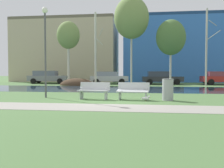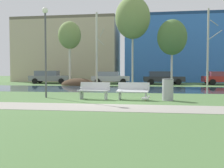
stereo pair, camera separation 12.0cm
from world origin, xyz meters
name	(u,v)px [view 2 (the right image)]	position (x,y,z in m)	size (l,w,h in m)	color
ground_plane	(129,88)	(0.00, 10.00, 0.00)	(120.00, 120.00, 0.00)	#4C703D
paved_path_strip	(102,107)	(0.00, -2.21, 0.01)	(60.00, 2.13, 0.01)	gray
river_band	(128,89)	(0.00, 9.02, 0.00)	(80.00, 7.79, 0.01)	#284256
soil_mound	(78,85)	(-5.63, 14.26, 0.00)	(3.64, 2.50, 1.46)	#423021
bench_left	(94,90)	(-0.98, 0.79, 0.47)	(1.66, 0.75, 0.87)	#B2B5B7
bench_right	(133,90)	(1.01, 0.79, 0.47)	(1.66, 0.75, 0.87)	#B2B5B7
trash_bin	(168,89)	(2.70, 0.76, 0.55)	(0.56, 0.56, 1.06)	#999B9E
seagull	(146,98)	(1.65, 0.39, 0.13)	(0.46, 0.17, 0.27)	white
streetlamp	(45,37)	(-3.75, 1.29, 3.29)	(0.32, 0.32, 4.86)	#4C4C51
birch_far_left	(70,36)	(-6.98, 15.67, 5.35)	(2.49, 2.49, 6.92)	beige
birch_left	(97,48)	(-3.79, 14.90, 3.84)	(0.96, 1.66, 7.59)	beige
birch_center_left	(133,18)	(-0.06, 15.07, 6.92)	(3.58, 3.58, 9.08)	#BCB7A8
birch_center	(172,37)	(3.85, 14.24, 4.76)	(2.89, 2.89, 6.50)	#BCB7A8
birch_center_right	(208,46)	(7.46, 15.30, 3.93)	(1.40, 2.24, 7.70)	#BCB7A8
parked_van_nearest_grey	(49,77)	(-10.23, 17.87, 0.80)	(4.88, 2.39, 1.52)	slate
parked_sedan_second_silver	(110,77)	(-2.86, 17.80, 0.76)	(4.49, 2.37, 1.42)	#B2B5BC
parked_hatch_third_dark	(163,78)	(3.10, 17.53, 0.76)	(4.56, 2.34, 1.45)	#282B30
parked_wagon_fourth_red	(223,78)	(9.40, 17.38, 0.76)	(4.40, 2.27, 1.44)	maroon
building_beige_block	(68,51)	(-10.38, 25.44, 4.52)	(14.77, 6.39, 9.04)	#BCAD8E
building_blue_store	(187,49)	(6.82, 26.05, 4.60)	(17.04, 6.14, 9.19)	#3870C6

